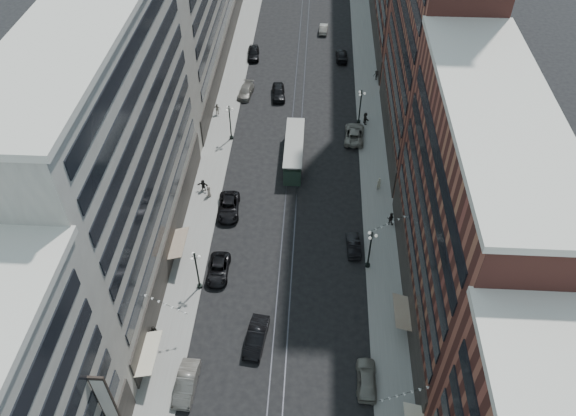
% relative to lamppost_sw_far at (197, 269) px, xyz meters
% --- Properties ---
extents(ground, '(220.00, 220.00, 0.00)m').
position_rel_lamppost_sw_far_xyz_m(ground, '(9.20, 32.00, -3.10)').
color(ground, black).
rests_on(ground, ground).
extents(sidewalk_west, '(4.00, 180.00, 0.15)m').
position_rel_lamppost_sw_far_xyz_m(sidewalk_west, '(-1.80, 42.00, -3.02)').
color(sidewalk_west, gray).
rests_on(sidewalk_west, ground).
extents(sidewalk_east, '(4.00, 180.00, 0.15)m').
position_rel_lamppost_sw_far_xyz_m(sidewalk_east, '(20.20, 42.00, -3.02)').
color(sidewalk_east, gray).
rests_on(sidewalk_east, ground).
extents(rail_west, '(0.12, 180.00, 0.02)m').
position_rel_lamppost_sw_far_xyz_m(rail_west, '(8.50, 42.00, -3.09)').
color(rail_west, '#2D2D33').
rests_on(rail_west, ground).
extents(rail_east, '(0.12, 180.00, 0.02)m').
position_rel_lamppost_sw_far_xyz_m(rail_east, '(9.90, 42.00, -3.09)').
color(rail_east, '#2D2D33').
rests_on(rail_east, ground).
extents(building_west_mid, '(8.00, 36.00, 28.00)m').
position_rel_lamppost_sw_far_xyz_m(building_west_mid, '(-7.80, 5.00, 10.90)').
color(building_west_mid, '#A09C8E').
rests_on(building_west_mid, ground).
extents(building_east_mid, '(8.00, 30.00, 24.00)m').
position_rel_lamppost_sw_far_xyz_m(building_east_mid, '(26.20, -0.00, 8.90)').
color(building_east_mid, brown).
rests_on(building_east_mid, ground).
extents(lamppost_sw_far, '(1.03, 1.14, 5.52)m').
position_rel_lamppost_sw_far_xyz_m(lamppost_sw_far, '(0.00, 0.00, 0.00)').
color(lamppost_sw_far, black).
rests_on(lamppost_sw_far, sidewalk_west).
extents(lamppost_sw_mid, '(1.03, 1.14, 5.52)m').
position_rel_lamppost_sw_far_xyz_m(lamppost_sw_mid, '(0.00, 27.00, 0.00)').
color(lamppost_sw_mid, black).
rests_on(lamppost_sw_mid, sidewalk_west).
extents(lamppost_se_far, '(1.03, 1.14, 5.52)m').
position_rel_lamppost_sw_far_xyz_m(lamppost_se_far, '(18.40, 4.00, 0.00)').
color(lamppost_se_far, black).
rests_on(lamppost_se_far, sidewalk_east).
extents(lamppost_se_mid, '(1.03, 1.14, 5.52)m').
position_rel_lamppost_sw_far_xyz_m(lamppost_se_mid, '(18.40, 32.00, 0.00)').
color(lamppost_se_mid, black).
rests_on(lamppost_se_mid, sidewalk_east).
extents(streetcar, '(2.47, 11.17, 3.09)m').
position_rel_lamppost_sw_far_xyz_m(streetcar, '(9.20, 22.78, -1.67)').
color(streetcar, '#23382C').
rests_on(streetcar, ground).
extents(car_1, '(1.93, 5.01, 1.63)m').
position_rel_lamppost_sw_far_xyz_m(car_1, '(0.80, -11.81, -2.28)').
color(car_1, slate).
rests_on(car_1, ground).
extents(car_2, '(2.34, 5.00, 1.39)m').
position_rel_lamppost_sw_far_xyz_m(car_2, '(1.75, 2.11, -2.40)').
color(car_2, black).
rests_on(car_2, ground).
extents(car_4, '(1.95, 4.71, 1.60)m').
position_rel_lamppost_sw_far_xyz_m(car_4, '(17.60, -10.42, -2.30)').
color(car_4, gray).
rests_on(car_4, ground).
extents(car_5, '(2.39, 5.28, 1.68)m').
position_rel_lamppost_sw_far_xyz_m(car_5, '(6.83, -6.47, -2.26)').
color(car_5, black).
rests_on(car_5, ground).
extents(pedestrian_2, '(0.98, 0.65, 1.85)m').
position_rel_lamppost_sw_far_xyz_m(pedestrian_2, '(-3.30, -6.70, -2.02)').
color(pedestrian_2, black).
rests_on(pedestrian_2, sidewalk_west).
extents(pedestrian_4, '(0.54, 1.14, 1.92)m').
position_rel_lamppost_sw_far_xyz_m(pedestrian_4, '(21.44, -3.30, -1.99)').
color(pedestrian_4, gray).
rests_on(pedestrian_4, sidewalk_east).
extents(car_7, '(2.92, 5.70, 1.54)m').
position_rel_lamppost_sw_far_xyz_m(car_7, '(1.60, 12.09, -2.33)').
color(car_7, black).
rests_on(car_7, ground).
extents(car_8, '(2.56, 5.09, 1.42)m').
position_rel_lamppost_sw_far_xyz_m(car_8, '(0.80, 38.73, -2.39)').
color(car_8, slate).
rests_on(car_8, ground).
extents(car_9, '(2.31, 5.00, 1.66)m').
position_rel_lamppost_sw_far_xyz_m(car_9, '(0.80, 50.85, -2.27)').
color(car_9, black).
rests_on(car_9, ground).
extents(car_10, '(1.70, 4.27, 1.38)m').
position_rel_lamppost_sw_far_xyz_m(car_10, '(16.86, 6.61, -2.41)').
color(car_10, black).
rests_on(car_10, ground).
extents(car_11, '(2.99, 5.90, 1.60)m').
position_rel_lamppost_sw_far_xyz_m(car_11, '(17.60, 28.18, -2.30)').
color(car_11, gray).
rests_on(car_11, ground).
extents(car_12, '(2.03, 4.81, 1.39)m').
position_rel_lamppost_sw_far_xyz_m(car_12, '(16.12, 50.95, -2.40)').
color(car_12, black).
rests_on(car_12, ground).
extents(car_13, '(2.48, 5.16, 1.70)m').
position_rel_lamppost_sw_far_xyz_m(car_13, '(6.00, 38.53, -2.25)').
color(car_13, black).
rests_on(car_13, ground).
extents(car_14, '(1.67, 4.24, 1.37)m').
position_rel_lamppost_sw_far_xyz_m(car_14, '(12.89, 61.00, -2.41)').
color(car_14, gray).
rests_on(car_14, ground).
extents(pedestrian_5, '(1.56, 0.64, 1.64)m').
position_rel_lamppost_sw_far_xyz_m(pedestrian_5, '(-2.17, 15.77, -2.13)').
color(pedestrian_5, black).
rests_on(pedestrian_5, sidewalk_west).
extents(pedestrian_6, '(1.13, 0.64, 1.82)m').
position_rel_lamppost_sw_far_xyz_m(pedestrian_6, '(-2.86, 32.98, -2.04)').
color(pedestrian_6, gray).
rests_on(pedestrian_6, sidewalk_west).
extents(pedestrian_7, '(0.96, 0.66, 1.81)m').
position_rel_lamppost_sw_far_xyz_m(pedestrian_7, '(21.41, 10.86, -2.04)').
color(pedestrian_7, black).
rests_on(pedestrian_7, sidewalk_east).
extents(pedestrian_8, '(0.83, 0.73, 1.91)m').
position_rel_lamppost_sw_far_xyz_m(pedestrian_8, '(20.39, 17.12, -1.99)').
color(pedestrian_8, '#B2AD94').
rests_on(pedestrian_8, sidewalk_east).
extents(pedestrian_9, '(1.15, 0.65, 1.67)m').
position_rel_lamppost_sw_far_xyz_m(pedestrian_9, '(21.70, 44.26, -2.11)').
color(pedestrian_9, black).
rests_on(pedestrian_9, sidewalk_east).
extents(pedestrian_extra_1, '(1.00, 1.82, 1.88)m').
position_rel_lamppost_sw_far_xyz_m(pedestrian_extra_1, '(19.32, 31.72, -2.00)').
color(pedestrian_extra_1, black).
rests_on(pedestrian_extra_1, sidewalk_east).
extents(pedestrian_extra_2, '(0.68, 0.89, 1.62)m').
position_rel_lamppost_sw_far_xyz_m(pedestrian_extra_2, '(-1.25, 14.69, -2.14)').
color(pedestrian_extra_2, '#A59788').
rests_on(pedestrian_extra_2, sidewalk_west).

